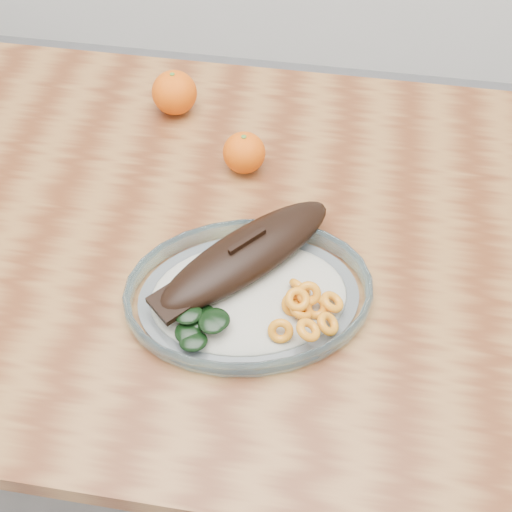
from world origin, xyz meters
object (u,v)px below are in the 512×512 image
Objects in this scene: orange_left at (174,93)px; orange_right at (244,153)px; plated_meal at (249,290)px; dining_table at (196,266)px.

orange_right is (0.14, -0.12, -0.00)m from orange_left.
plated_meal reaches higher than orange_left.
orange_left is 0.19m from orange_right.
plated_meal is 9.37× the size of orange_left.
orange_left is at bearing 108.16° from dining_table.
orange_left reaches higher than dining_table.
dining_table is 0.30m from orange_left.
orange_left is 1.14× the size of orange_right.
orange_right is (-0.05, 0.25, 0.01)m from plated_meal.
plated_meal is 0.25m from orange_right.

